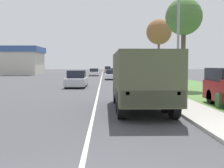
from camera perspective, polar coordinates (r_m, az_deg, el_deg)
ground_plane at (r=43.88m, az=-2.19°, el=1.16°), size 180.00×180.00×0.00m
lane_centre_stripe at (r=43.88m, az=-2.19°, el=1.17°), size 0.12×120.00×0.00m
sidewalk_right at (r=44.06m, az=3.68°, el=1.25°), size 1.80×120.00×0.12m
grass_strip_right at (r=44.68m, az=9.30°, el=1.18°), size 7.00×120.00×0.02m
military_truck at (r=13.00m, az=5.87°, el=1.45°), size 2.36×6.78×2.67m
car_nearest_ahead at (r=26.68m, az=-7.21°, el=0.90°), size 1.85×4.50×1.59m
car_second_ahead at (r=40.63m, az=-0.02°, el=1.86°), size 1.87×4.82×1.42m
car_third_ahead at (r=54.22m, az=-3.66°, el=2.36°), size 1.82×4.50×1.41m
car_fourth_ahead at (r=62.23m, az=-0.47°, el=2.55°), size 1.75×4.01×1.35m
car_farthest_ahead at (r=78.08m, az=-0.89°, el=2.92°), size 1.76×3.94×1.70m
lamp_post at (r=16.84m, az=12.54°, el=9.84°), size 1.69×0.24×6.20m
tree_mid_right at (r=25.33m, az=14.38°, el=12.90°), size 3.12×3.12×7.75m
tree_far_right at (r=37.68m, az=9.51°, el=10.32°), size 3.30×3.30×8.01m
utility_box at (r=14.64m, az=21.52°, el=-3.15°), size 0.55×0.45×0.70m
building_distant at (r=64.70m, az=-21.87°, el=4.42°), size 17.93×9.61×5.90m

